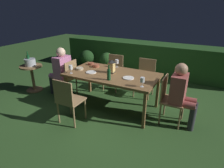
# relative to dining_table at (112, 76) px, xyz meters

# --- Properties ---
(ground_plane) EXTENTS (16.00, 16.00, 0.00)m
(ground_plane) POSITION_rel_dining_table_xyz_m (0.00, 0.00, -0.70)
(ground_plane) COLOR #2D5123
(dining_table) EXTENTS (1.84, 0.99, 0.75)m
(dining_table) POSITION_rel_dining_table_xyz_m (0.00, 0.00, 0.00)
(dining_table) COLOR brown
(dining_table) RESTS_ON ground
(chair_side_right_a) EXTENTS (0.42, 0.40, 0.87)m
(chair_side_right_a) POSITION_rel_dining_table_xyz_m (-0.41, 0.89, -0.22)
(chair_side_right_a) COLOR #9E7A51
(chair_side_right_a) RESTS_ON ground
(chair_side_right_b) EXTENTS (0.42, 0.40, 0.87)m
(chair_side_right_b) POSITION_rel_dining_table_xyz_m (0.41, 0.89, -0.22)
(chair_side_right_b) COLOR #9E7A51
(chair_side_right_b) RESTS_ON ground
(chair_head_near) EXTENTS (0.40, 0.42, 0.87)m
(chair_head_near) POSITION_rel_dining_table_xyz_m (-1.17, 0.00, -0.22)
(chair_head_near) COLOR #9E7A51
(chair_head_near) RESTS_ON ground
(person_in_pink) EXTENTS (0.48, 0.38, 1.15)m
(person_in_pink) POSITION_rel_dining_table_xyz_m (-1.36, 0.00, -0.06)
(person_in_pink) COLOR #C675A3
(person_in_pink) RESTS_ON ground
(chair_side_left_a) EXTENTS (0.42, 0.40, 0.87)m
(chair_side_left_a) POSITION_rel_dining_table_xyz_m (-0.41, -0.89, -0.22)
(chair_side_left_a) COLOR #9E7A51
(chair_side_left_a) RESTS_ON ground
(chair_head_far) EXTENTS (0.40, 0.42, 0.87)m
(chair_head_far) POSITION_rel_dining_table_xyz_m (1.17, 0.00, -0.22)
(chair_head_far) COLOR #9E7A51
(chair_head_far) RESTS_ON ground
(person_in_rust) EXTENTS (0.48, 0.38, 1.15)m
(person_in_rust) POSITION_rel_dining_table_xyz_m (1.36, 0.00, -0.06)
(person_in_rust) COLOR #9E4C47
(person_in_rust) RESTS_ON ground
(lantern_centerpiece) EXTENTS (0.15, 0.15, 0.27)m
(lantern_centerpiece) POSITION_rel_dining_table_xyz_m (-0.04, 0.05, 0.20)
(lantern_centerpiece) COLOR black
(lantern_centerpiece) RESTS_ON dining_table
(green_bottle_on_table) EXTENTS (0.07, 0.07, 0.29)m
(green_bottle_on_table) POSITION_rel_dining_table_xyz_m (0.11, -0.33, 0.16)
(green_bottle_on_table) COLOR #144723
(green_bottle_on_table) RESTS_ON dining_table
(wine_glass_a) EXTENTS (0.08, 0.08, 0.17)m
(wine_glass_a) POSITION_rel_dining_table_xyz_m (0.75, -0.34, 0.17)
(wine_glass_a) COLOR silver
(wine_glass_a) RESTS_ON dining_table
(wine_glass_b) EXTENTS (0.08, 0.08, 0.17)m
(wine_glass_b) POSITION_rel_dining_table_xyz_m (-0.74, -0.36, 0.17)
(wine_glass_b) COLOR silver
(wine_glass_b) RESTS_ON dining_table
(wine_glass_c) EXTENTS (0.08, 0.08, 0.17)m
(wine_glass_c) POSITION_rel_dining_table_xyz_m (-0.11, 0.43, 0.17)
(wine_glass_c) COLOR silver
(wine_glass_c) RESTS_ON dining_table
(plate_a) EXTENTS (0.21, 0.21, 0.01)m
(plate_a) POSITION_rel_dining_table_xyz_m (-0.41, -0.14, 0.06)
(plate_a) COLOR white
(plate_a) RESTS_ON dining_table
(plate_b) EXTENTS (0.21, 0.21, 0.01)m
(plate_b) POSITION_rel_dining_table_xyz_m (0.39, -0.09, 0.06)
(plate_b) COLOR white
(plate_b) RESTS_ON dining_table
(bowl_olives) EXTENTS (0.15, 0.15, 0.06)m
(bowl_olives) POSITION_rel_dining_table_xyz_m (-0.52, 0.22, 0.08)
(bowl_olives) COLOR #9E5138
(bowl_olives) RESTS_ON dining_table
(bowl_bread) EXTENTS (0.13, 0.13, 0.05)m
(bowl_bread) POSITION_rel_dining_table_xyz_m (-0.71, 0.31, 0.08)
(bowl_bread) COLOR #9E5138
(bowl_bread) RESTS_ON dining_table
(bowl_salad) EXTENTS (0.16, 0.16, 0.04)m
(bowl_salad) POSITION_rel_dining_table_xyz_m (-0.73, -0.09, 0.08)
(bowl_salad) COLOR #BCAD8E
(bowl_salad) RESTS_ON dining_table
(side_table) EXTENTS (0.53, 0.53, 0.66)m
(side_table) POSITION_rel_dining_table_xyz_m (-2.15, -0.17, -0.26)
(side_table) COLOR brown
(side_table) RESTS_ON ground
(ice_bucket) EXTENTS (0.26, 0.26, 0.34)m
(ice_bucket) POSITION_rel_dining_table_xyz_m (-2.16, -0.17, 0.05)
(ice_bucket) COLOR #B2B7BF
(ice_bucket) RESTS_ON side_table
(hedge_backdrop) EXTENTS (5.68, 0.75, 0.94)m
(hedge_backdrop) POSITION_rel_dining_table_xyz_m (0.00, 2.53, -0.23)
(hedge_backdrop) COLOR #234C1E
(hedge_backdrop) RESTS_ON ground
(potted_plant_by_hedge) EXTENTS (0.45, 0.45, 0.67)m
(potted_plant_by_hedge) POSITION_rel_dining_table_xyz_m (-1.87, 1.81, -0.30)
(potted_plant_by_hedge) COLOR brown
(potted_plant_by_hedge) RESTS_ON ground
(potted_plant_corner) EXTENTS (0.44, 0.44, 0.67)m
(potted_plant_corner) POSITION_rel_dining_table_xyz_m (-1.13, 1.81, -0.31)
(potted_plant_corner) COLOR #9E5133
(potted_plant_corner) RESTS_ON ground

